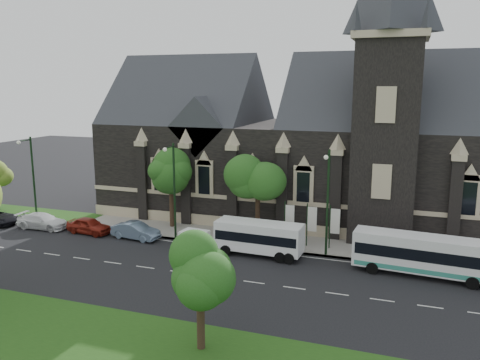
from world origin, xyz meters
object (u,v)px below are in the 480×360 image
at_px(banner_flag_right, 333,224).
at_px(tree_walk_right, 261,176).
at_px(street_lamp_mid, 173,186).
at_px(street_lamp_near, 327,197).
at_px(banner_flag_center, 310,221).
at_px(car_far_red, 89,226).
at_px(sedan, 136,231).
at_px(shuttle_bus, 259,236).
at_px(street_lamp_far, 32,175).
at_px(banner_flag_left, 288,219).
at_px(tour_coach, 427,255).
at_px(car_far_white, 43,221).
at_px(tree_walk_left, 173,171).
at_px(tree_park_east, 204,267).
at_px(box_trailer, 194,239).

bearing_deg(banner_flag_right, tree_walk_right, 166.40).
bearing_deg(street_lamp_mid, street_lamp_near, 0.00).
relative_size(banner_flag_center, car_far_red, 0.88).
bearing_deg(sedan, shuttle_bus, -85.57).
relative_size(street_lamp_mid, banner_flag_center, 2.25).
bearing_deg(street_lamp_near, tree_walk_right, 151.94).
height_order(street_lamp_far, banner_flag_left, street_lamp_far).
bearing_deg(street_lamp_mid, sedan, -164.12).
bearing_deg(tour_coach, car_far_white, -176.10).
bearing_deg(tour_coach, banner_flag_right, 158.70).
height_order(tree_walk_left, tour_coach, tree_walk_left).
bearing_deg(street_lamp_far, banner_flag_center, 3.86).
distance_m(tree_park_east, banner_flag_right, 18.91).
relative_size(street_lamp_mid, street_lamp_far, 1.00).
distance_m(tree_walk_right, banner_flag_right, 8.05).
relative_size(tree_park_east, street_lamp_near, 0.70).
xyz_separation_m(street_lamp_near, banner_flag_center, (-1.71, 1.91, -2.73)).
relative_size(shuttle_bus, box_trailer, 2.23).
height_order(banner_flag_left, car_far_white, banner_flag_left).
xyz_separation_m(tour_coach, shuttle_bus, (-13.15, 0.37, -0.06)).
distance_m(street_lamp_mid, car_far_white, 14.75).
distance_m(tree_park_east, tour_coach, 18.92).
relative_size(tree_walk_right, banner_flag_center, 1.95).
bearing_deg(tree_park_east, street_lamp_far, 147.90).
relative_size(street_lamp_far, box_trailer, 2.71).
height_order(tour_coach, shuttle_bus, tour_coach).
xyz_separation_m(banner_flag_left, box_trailer, (-7.28, -4.05, -1.40)).
xyz_separation_m(banner_flag_center, car_far_white, (-26.33, -3.09, -1.62)).
distance_m(street_lamp_mid, street_lamp_far, 16.00).
bearing_deg(tree_park_east, banner_flag_left, 89.65).
bearing_deg(street_lamp_mid, tree_walk_left, 116.47).
bearing_deg(shuttle_bus, tree_walk_right, 108.00).
xyz_separation_m(tree_walk_right, sedan, (-10.72, -4.62, -5.04)).
height_order(tree_walk_right, tour_coach, tree_walk_right).
xyz_separation_m(tree_walk_left, banner_flag_center, (14.08, -1.70, -3.35)).
distance_m(tree_walk_left, banner_flag_left, 12.66).
distance_m(tour_coach, car_far_white, 35.85).
xyz_separation_m(banner_flag_left, car_far_white, (-24.33, -3.09, -1.62)).
bearing_deg(tour_coach, banner_flag_center, 163.66).
xyz_separation_m(street_lamp_near, shuttle_bus, (-5.36, -1.40, -3.47)).
distance_m(box_trailer, car_far_white, 17.07).
bearing_deg(street_lamp_mid, banner_flag_right, 7.60).
height_order(tree_park_east, banner_flag_left, tree_park_east).
xyz_separation_m(car_far_red, car_far_white, (-5.40, -0.16, -0.02)).
height_order(shuttle_bus, sedan, shuttle_bus).
relative_size(tree_walk_left, tour_coach, 0.71).
height_order(tree_park_east, street_lamp_mid, street_lamp_mid).
distance_m(banner_flag_right, box_trailer, 12.07).
distance_m(street_lamp_near, street_lamp_far, 30.00).
bearing_deg(street_lamp_mid, shuttle_bus, -9.22).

